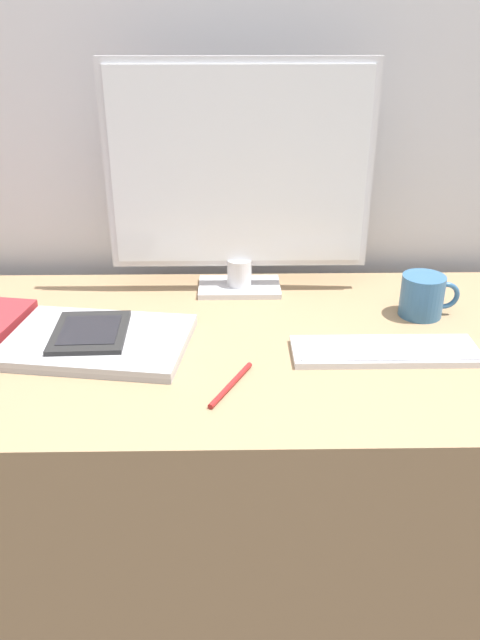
% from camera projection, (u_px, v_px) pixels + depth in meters
% --- Properties ---
extents(wall_back, '(3.60, 0.05, 2.40)m').
position_uv_depth(wall_back, '(195.00, 64.00, 1.31)').
color(wall_back, silver).
rests_on(wall_back, ground_plane).
extents(desk, '(1.47, 0.65, 0.76)m').
position_uv_depth(desk, '(199.00, 498.00, 1.31)').
color(desk, '#997A56').
rests_on(desk, ground_plane).
extents(monitor, '(0.54, 0.11, 0.47)m').
position_uv_depth(monitor, '(239.00, 177.00, 1.25)').
color(monitor, silver).
rests_on(monitor, desk).
extents(keyboard, '(0.33, 0.10, 0.01)m').
position_uv_depth(keyboard, '(385.00, 351.00, 1.10)').
color(keyboard, silver).
rests_on(keyboard, desk).
extents(laptop, '(0.35, 0.27, 0.02)m').
position_uv_depth(laptop, '(98.00, 341.00, 1.12)').
color(laptop, '#A3A3A8').
rests_on(laptop, desk).
extents(ereader, '(0.14, 0.16, 0.01)m').
position_uv_depth(ereader, '(90.00, 332.00, 1.12)').
color(ereader, black).
rests_on(ereader, laptop).
extents(coffee_mug, '(0.12, 0.08, 0.08)m').
position_uv_depth(coffee_mug, '(423.00, 296.00, 1.22)').
color(coffee_mug, '#336089').
rests_on(coffee_mug, desk).
extents(pen, '(0.07, 0.13, 0.01)m').
position_uv_depth(pen, '(231.00, 385.00, 1.00)').
color(pen, maroon).
rests_on(pen, desk).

